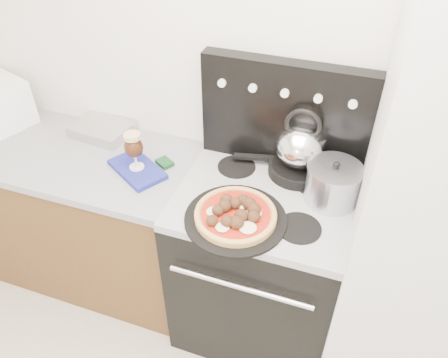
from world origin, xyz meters
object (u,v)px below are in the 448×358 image
at_px(fridge, 439,233).
at_px(beer_glass, 134,151).
at_px(base_cabinet, 76,215).
at_px(tea_kettle, 301,143).
at_px(skillet, 297,169).
at_px(stock_pot, 332,185).
at_px(pizza, 236,213).
at_px(oven_mitt, 137,169).
at_px(pizza_pan, 235,219).
at_px(stove_body, 260,267).

xyz_separation_m(fridge, beer_glass, (-1.32, 0.01, 0.07)).
height_order(base_cabinet, tea_kettle, tea_kettle).
relative_size(skillet, stock_pot, 1.20).
distance_m(pizza, tea_kettle, 0.45).
height_order(oven_mitt, pizza_pan, pizza_pan).
relative_size(base_cabinet, beer_glass, 7.65).
distance_m(beer_glass, skillet, 0.75).
distance_m(oven_mitt, tea_kettle, 0.77).
bearing_deg(stove_body, oven_mitt, -178.98).
bearing_deg(skillet, fridge, -20.46).
relative_size(beer_glass, stock_pot, 0.85).
relative_size(oven_mitt, pizza, 0.85).
bearing_deg(pizza_pan, pizza, 0.00).
relative_size(base_cabinet, oven_mitt, 5.11).
distance_m(stove_body, tea_kettle, 0.69).
bearing_deg(oven_mitt, stock_pot, 5.00).
height_order(beer_glass, pizza, beer_glass).
relative_size(base_cabinet, skillet, 5.42).
relative_size(oven_mitt, stock_pot, 1.27).
height_order(stove_body, skillet, skillet).
distance_m(tea_kettle, stock_pot, 0.23).
bearing_deg(stock_pot, pizza, -143.35).
bearing_deg(tea_kettle, fridge, -14.33).
distance_m(pizza_pan, pizza, 0.03).
height_order(oven_mitt, tea_kettle, tea_kettle).
bearing_deg(beer_glass, pizza, -18.04).
bearing_deg(beer_glass, tea_kettle, 16.39).
relative_size(pizza_pan, tea_kettle, 1.73).
xyz_separation_m(base_cabinet, fridge, (1.80, -0.05, 0.52)).
height_order(fridge, oven_mitt, fridge).
relative_size(stove_body, oven_mitt, 3.10).
bearing_deg(fridge, stove_body, 177.95).
height_order(pizza, skillet, pizza).
height_order(stove_body, tea_kettle, tea_kettle).
bearing_deg(skillet, tea_kettle, 0.00).
bearing_deg(skillet, pizza_pan, -113.88).
distance_m(base_cabinet, tea_kettle, 1.38).
relative_size(stove_body, tea_kettle, 3.63).
distance_m(base_cabinet, stock_pot, 1.49).
distance_m(skillet, stock_pot, 0.22).
bearing_deg(beer_glass, stove_body, 1.02).
bearing_deg(beer_glass, oven_mitt, 0.00).
bearing_deg(oven_mitt, fridge, -0.60).
xyz_separation_m(pizza, stock_pot, (0.34, 0.26, 0.04)).
bearing_deg(stove_body, pizza_pan, -111.69).
bearing_deg(stove_body, fridge, -2.05).
height_order(stove_body, beer_glass, beer_glass).
bearing_deg(base_cabinet, pizza_pan, -11.72).
bearing_deg(beer_glass, fridge, -0.60).
bearing_deg(stove_body, base_cabinet, 178.70).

